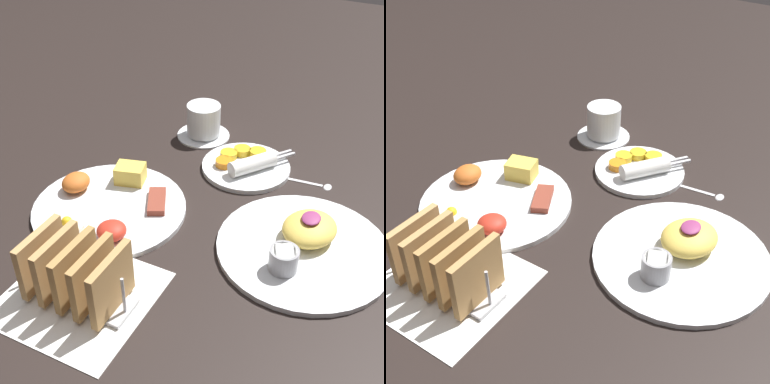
# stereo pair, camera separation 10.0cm
# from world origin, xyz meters

# --- Properties ---
(ground_plane) EXTENTS (3.00, 3.00, 0.00)m
(ground_plane) POSITION_xyz_m (0.00, 0.00, 0.00)
(ground_plane) COLOR black
(napkin_flat) EXTENTS (0.22, 0.22, 0.00)m
(napkin_flat) POSITION_xyz_m (-0.24, 0.08, 0.00)
(napkin_flat) COLOR white
(napkin_flat) RESTS_ON ground_plane
(plate_breakfast) EXTENTS (0.29, 0.29, 0.05)m
(plate_breakfast) POSITION_xyz_m (-0.03, 0.17, 0.01)
(plate_breakfast) COLOR white
(plate_breakfast) RESTS_ON ground_plane
(plate_condiments) EXTENTS (0.18, 0.18, 0.04)m
(plate_condiments) POSITION_xyz_m (0.21, -0.01, 0.01)
(plate_condiments) COLOR white
(plate_condiments) RESTS_ON ground_plane
(plate_foreground) EXTENTS (0.30, 0.30, 0.06)m
(plate_foreground) POSITION_xyz_m (0.02, -0.19, 0.01)
(plate_foreground) COLOR white
(plate_foreground) RESTS_ON ground_plane
(toast_rack) EXTENTS (0.10, 0.18, 0.10)m
(toast_rack) POSITION_xyz_m (-0.24, 0.08, 0.05)
(toast_rack) COLOR #B7B7BC
(toast_rack) RESTS_ON ground_plane
(coffee_cup) EXTENTS (0.12, 0.12, 0.08)m
(coffee_cup) POSITION_xyz_m (0.30, 0.13, 0.04)
(coffee_cup) COLOR white
(coffee_cup) RESTS_ON ground_plane
(teaspoon) EXTENTS (0.03, 0.13, 0.01)m
(teaspoon) POSITION_xyz_m (0.22, -0.15, 0.00)
(teaspoon) COLOR silver
(teaspoon) RESTS_ON ground_plane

